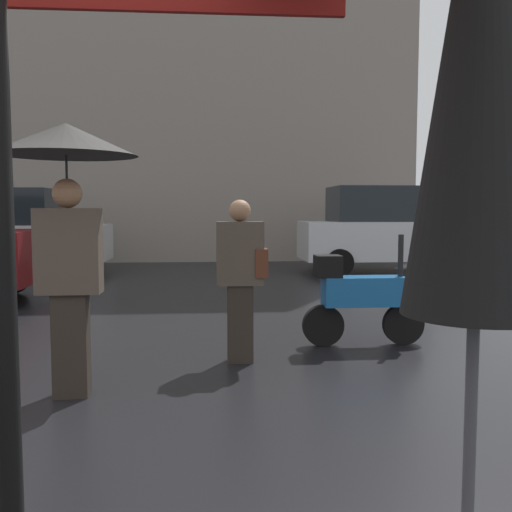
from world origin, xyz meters
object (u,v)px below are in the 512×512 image
Objects in this scene: folded_patio_umbrella_far at (482,65)px; parked_scooter at (360,296)px; pedestrian_with_umbrella at (67,180)px; parked_car_right at (9,232)px; pedestrian_with_bag at (242,271)px; parked_car_distant at (384,230)px.

folded_patio_umbrella_far is 1.99× the size of parked_scooter.
pedestrian_with_umbrella is 0.51× the size of parked_car_right.
parked_scooter is (1.34, 0.58, -0.36)m from pedestrian_with_bag.
parked_scooter is 0.32× the size of parked_car_right.
pedestrian_with_umbrella is at bearing 152.04° from pedestrian_with_bag.
parked_scooter is at bearing 78.84° from folded_patio_umbrella_far.
parked_car_distant reaches higher than parked_scooter.
parked_car_distant is (3.45, 11.91, -0.89)m from folded_patio_umbrella_far.
parked_car_right is 8.82m from parked_car_distant.
parked_car_right is at bearing 60.47° from pedestrian_with_bag.
folded_patio_umbrella_far is 4.84m from parked_scooter.
folded_patio_umbrella_far is 1.70× the size of pedestrian_with_bag.
pedestrian_with_umbrella reaches higher than parked_car_right.
pedestrian_with_bag reaches higher than parked_scooter.
pedestrian_with_bag is at bearing -178.28° from pedestrian_with_umbrella.
parked_car_distant is at bearing -152.40° from pedestrian_with_umbrella.
parked_car_distant is (5.32, 8.85, -0.72)m from pedestrian_with_umbrella.
parked_car_right is at bearing 137.89° from parked_scooter.
parked_car_right is at bearing -100.06° from pedestrian_with_umbrella.
pedestrian_with_umbrella is at bearing -143.65° from parked_scooter.
parked_scooter is at bearing 58.73° from parked_car_distant.
pedestrian_with_umbrella is at bearing 46.85° from parked_car_distant.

